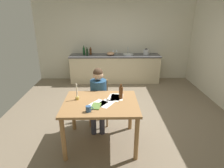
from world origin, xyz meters
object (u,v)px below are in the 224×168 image
object	(u,v)px
chair_at_table	(99,99)
bottle_oil	(84,51)
person_seated	(98,95)
bottle_wine_red	(91,51)
wine_bottle_on_table	(121,92)
mixing_bowl	(111,54)
stovetop_kettle	(146,52)
coffee_mug	(89,109)
book_magazine	(96,106)
dining_table	(101,108)
wine_glass_by_kettle	(113,51)
candlestick	(77,95)
wine_glass_near_sink	(117,51)
sink_unit	(128,54)
bottle_vinegar	(87,52)

from	to	relation	value
chair_at_table	bottle_oil	xyz separation A→B (m)	(-0.60, 2.59, 0.52)
person_seated	bottle_wine_red	bearing A→B (deg)	98.00
wine_bottle_on_table	mixing_bowl	size ratio (longest dim) A/B	1.05
bottle_wine_red	stovetop_kettle	world-z (taller)	bottle_wine_red
coffee_mug	book_magazine	size ratio (longest dim) A/B	0.52
dining_table	wine_glass_by_kettle	distance (m)	3.43
chair_at_table	bottle_oil	bearing A→B (deg)	103.07
dining_table	candlestick	bearing A→B (deg)	164.45
person_seated	wine_glass_near_sink	xyz separation A→B (m)	(0.47, 2.83, 0.33)
book_magazine	wine_glass_by_kettle	bearing A→B (deg)	92.89
sink_unit	mixing_bowl	xyz separation A→B (m)	(-0.58, -0.05, 0.03)
sink_unit	mixing_bowl	size ratio (longest dim) A/B	1.46
wine_glass_by_kettle	stovetop_kettle	bearing A→B (deg)	-8.02
wine_glass_by_kettle	bottle_vinegar	bearing A→B (deg)	-167.01
dining_table	candlestick	distance (m)	0.46
dining_table	sink_unit	size ratio (longest dim) A/B	3.41
person_seated	wine_bottle_on_table	size ratio (longest dim) A/B	4.60
wine_glass_near_sink	candlestick	bearing A→B (deg)	-103.62
stovetop_kettle	wine_bottle_on_table	bearing A→B (deg)	-108.06
bottle_vinegar	coffee_mug	bearing A→B (deg)	-83.65
chair_at_table	bottle_vinegar	size ratio (longest dim) A/B	3.46
dining_table	bottle_vinegar	bearing A→B (deg)	99.85
bottle_wine_red	wine_glass_near_sink	bearing A→B (deg)	4.57
candlestick	bottle_wine_red	distance (m)	3.22
sink_unit	dining_table	bearing A→B (deg)	-103.37
coffee_mug	bottle_wine_red	world-z (taller)	bottle_wine_red
wine_bottle_on_table	bottle_oil	distance (m)	3.32
wine_bottle_on_table	wine_glass_by_kettle	size ratio (longest dim) A/B	1.69
candlestick	wine_bottle_on_table	xyz separation A→B (m)	(0.74, 0.03, 0.03)
book_magazine	wine_bottle_on_table	size ratio (longest dim) A/B	0.85
wine_bottle_on_table	stovetop_kettle	size ratio (longest dim) A/B	1.18
sink_unit	wine_glass_by_kettle	size ratio (longest dim) A/B	2.34
bottle_oil	bottle_wine_red	bearing A→B (deg)	6.25
sink_unit	bottle_oil	distance (m)	1.45
wine_glass_near_sink	wine_glass_by_kettle	distance (m)	0.11
book_magazine	sink_unit	size ratio (longest dim) A/B	0.61
person_seated	sink_unit	bearing A→B (deg)	72.53
dining_table	wine_glass_near_sink	xyz separation A→B (m)	(0.40, 3.40, 0.33)
coffee_mug	wine_bottle_on_table	distance (m)	0.68
dining_table	coffee_mug	bearing A→B (deg)	-117.76
wine_glass_by_kettle	mixing_bowl	bearing A→B (deg)	-114.14
dining_table	bottle_wine_red	world-z (taller)	bottle_wine_red
sink_unit	bottle_oil	size ratio (longest dim) A/B	1.22
bottle_oil	wine_glass_near_sink	world-z (taller)	bottle_oil
bottle_oil	stovetop_kettle	xyz separation A→B (m)	(2.02, -0.06, -0.03)
coffee_mug	sink_unit	size ratio (longest dim) A/B	0.32
book_magazine	coffee_mug	bearing A→B (deg)	-113.28
person_seated	book_magazine	size ratio (longest dim) A/B	5.42
person_seated	bottle_oil	world-z (taller)	same
bottle_vinegar	stovetop_kettle	world-z (taller)	bottle_vinegar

